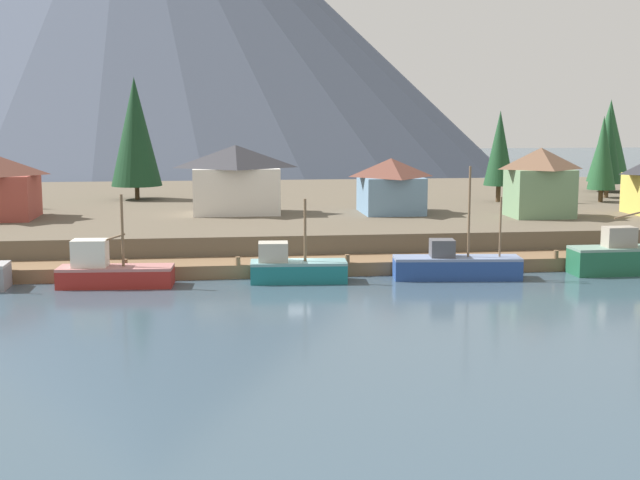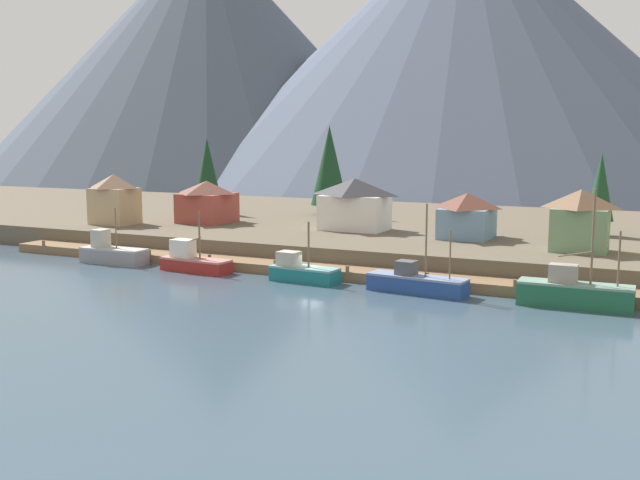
{
  "view_description": "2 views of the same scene",
  "coord_description": "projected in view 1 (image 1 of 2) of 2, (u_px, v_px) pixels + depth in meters",
  "views": [
    {
      "loc": [
        -5.79,
        -61.72,
        11.94
      ],
      "look_at": [
        2.13,
        1.35,
        2.55
      ],
      "focal_mm": 48.66,
      "sensor_mm": 36.0,
      "label": 1
    },
    {
      "loc": [
        31.65,
        -63.16,
        13.85
      ],
      "look_at": [
        -0.56,
        3.56,
        3.42
      ],
      "focal_mm": 40.72,
      "sensor_mm": 36.0,
      "label": 2
    }
  ],
  "objects": [
    {
      "name": "shoreline_bank",
      "position": [
        266.0,
        211.0,
        94.27
      ],
      "size": [
        400.0,
        56.0,
        2.5
      ],
      "primitive_type": "cube",
      "color": "brown",
      "rests_on": "ground_plane"
    },
    {
      "name": "ground_plane",
      "position": [
        274.0,
        244.0,
        82.75
      ],
      "size": [
        400.0,
        400.0,
        1.0
      ],
      "primitive_type": "cube",
      "color": "#384C5B"
    },
    {
      "name": "house_white",
      "position": [
        236.0,
        179.0,
        80.99
      ],
      "size": [
        8.35,
        5.73,
        6.43
      ],
      "color": "silver",
      "rests_on": "shoreline_bank"
    },
    {
      "name": "conifer_back_left",
      "position": [
        603.0,
        153.0,
        91.18
      ],
      "size": [
        2.95,
        2.95,
        9.09
      ],
      "color": "#4C3823",
      "rests_on": "shoreline_bank"
    },
    {
      "name": "conifer_near_left",
      "position": [
        135.0,
        132.0,
        93.57
      ],
      "size": [
        5.48,
        5.48,
        13.21
      ],
      "color": "#4C3823",
      "rests_on": "shoreline_bank"
    },
    {
      "name": "fishing_boat_green",
      "position": [
        630.0,
        257.0,
        64.56
      ],
      "size": [
        9.13,
        2.6,
        9.84
      ],
      "rotation": [
        0.0,
        0.0,
        0.01
      ],
      "color": "#1E5B3D",
      "rests_on": "ground_plane"
    },
    {
      "name": "conifer_near_right",
      "position": [
        608.0,
        146.0,
        95.67
      ],
      "size": [
        3.09,
        3.09,
        10.01
      ],
      "color": "#4C3823",
      "rests_on": "shoreline_bank"
    },
    {
      "name": "conifer_back_right",
      "position": [
        609.0,
        141.0,
        102.95
      ],
      "size": [
        4.98,
        4.98,
        10.93
      ],
      "color": "#4C3823",
      "rests_on": "shoreline_bank"
    },
    {
      "name": "fishing_boat_blue",
      "position": [
        456.0,
        266.0,
        62.6
      ],
      "size": [
        9.3,
        3.31,
        8.13
      ],
      "rotation": [
        0.0,
        0.0,
        -0.11
      ],
      "color": "navy",
      "rests_on": "ground_plane"
    },
    {
      "name": "conifer_mid_right",
      "position": [
        500.0,
        148.0,
        91.26
      ],
      "size": [
        3.21,
        3.21,
        9.63
      ],
      "color": "#4C3823",
      "rests_on": "shoreline_bank"
    },
    {
      "name": "fishing_boat_teal",
      "position": [
        295.0,
        268.0,
        61.4
      ],
      "size": [
        6.94,
        2.84,
        5.93
      ],
      "rotation": [
        0.0,
        0.0,
        -0.07
      ],
      "color": "#196B70",
      "rests_on": "ground_plane"
    },
    {
      "name": "dock",
      "position": [
        291.0,
        266.0,
        64.92
      ],
      "size": [
        80.0,
        4.0,
        1.6
      ],
      "color": "brown",
      "rests_on": "ground_plane"
    },
    {
      "name": "house_green",
      "position": [
        540.0,
        182.0,
        78.38
      ],
      "size": [
        5.68,
        4.66,
        6.28
      ],
      "color": "#6B8E66",
      "rests_on": "shoreline_bank"
    },
    {
      "name": "fishing_boat_red",
      "position": [
        111.0,
        271.0,
        59.75
      ],
      "size": [
        7.97,
        2.98,
        6.4
      ],
      "rotation": [
        0.0,
        0.0,
        -0.07
      ],
      "color": "maroon",
      "rests_on": "ground_plane"
    },
    {
      "name": "house_blue",
      "position": [
        391.0,
        185.0,
        81.59
      ],
      "size": [
        5.76,
        6.79,
        5.17
      ],
      "color": "#6689A8",
      "rests_on": "shoreline_bank"
    }
  ]
}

